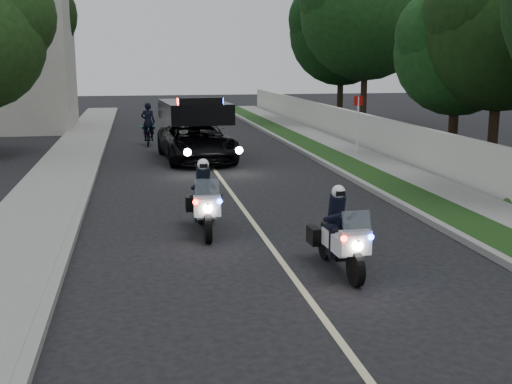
{
  "coord_description": "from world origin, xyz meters",
  "views": [
    {
      "loc": [
        -2.65,
        -10.56,
        3.8
      ],
      "look_at": [
        -0.16,
        2.63,
        1.0
      ],
      "focal_mm": 44.67,
      "sensor_mm": 36.0,
      "label": 1
    }
  ],
  "objects": [
    {
      "name": "ground",
      "position": [
        0.0,
        0.0,
        0.0
      ],
      "size": [
        120.0,
        120.0,
        0.0
      ],
      "primitive_type": "plane",
      "color": "black",
      "rests_on": "ground"
    },
    {
      "name": "curb_right",
      "position": [
        4.1,
        10.0,
        0.07
      ],
      "size": [
        0.2,
        60.0,
        0.15
      ],
      "primitive_type": "cube",
      "color": "gray",
      "rests_on": "ground"
    },
    {
      "name": "grass_verge",
      "position": [
        4.8,
        10.0,
        0.08
      ],
      "size": [
        1.2,
        60.0,
        0.16
      ],
      "primitive_type": "cube",
      "color": "#193814",
      "rests_on": "ground"
    },
    {
      "name": "sidewalk_right",
      "position": [
        6.1,
        10.0,
        0.08
      ],
      "size": [
        1.4,
        60.0,
        0.16
      ],
      "primitive_type": "cube",
      "color": "gray",
      "rests_on": "ground"
    },
    {
      "name": "property_wall",
      "position": [
        7.1,
        10.0,
        0.75
      ],
      "size": [
        0.22,
        60.0,
        1.5
      ],
      "primitive_type": "cube",
      "color": "beige",
      "rests_on": "ground"
    },
    {
      "name": "curb_left",
      "position": [
        -4.1,
        10.0,
        0.07
      ],
      "size": [
        0.2,
        60.0,
        0.15
      ],
      "primitive_type": "cube",
      "color": "gray",
      "rests_on": "ground"
    },
    {
      "name": "sidewalk_left",
      "position": [
        -5.2,
        10.0,
        0.08
      ],
      "size": [
        2.0,
        60.0,
        0.16
      ],
      "primitive_type": "cube",
      "color": "gray",
      "rests_on": "ground"
    },
    {
      "name": "lane_marking",
      "position": [
        0.0,
        10.0,
        0.0
      ],
      "size": [
        0.12,
        50.0,
        0.01
      ],
      "primitive_type": "cube",
      "color": "#BFB78C",
      "rests_on": "ground"
    },
    {
      "name": "police_moto_left",
      "position": [
        -1.22,
        3.18,
        0.0
      ],
      "size": [
        0.73,
        1.97,
        1.66
      ],
      "primitive_type": null,
      "rotation": [
        0.0,
        0.0,
        -0.02
      ],
      "color": "silver",
      "rests_on": "ground"
    },
    {
      "name": "police_moto_right",
      "position": [
        0.91,
        0.07,
        0.0
      ],
      "size": [
        0.73,
        1.9,
        1.59
      ],
      "primitive_type": null,
      "rotation": [
        0.0,
        0.0,
        0.04
      ],
      "color": "silver",
      "rests_on": "ground"
    },
    {
      "name": "police_suv",
      "position": [
        -0.4,
        13.66,
        0.0
      ],
      "size": [
        2.89,
        5.56,
        2.62
      ],
      "primitive_type": "imported",
      "rotation": [
        0.0,
        0.0,
        0.07
      ],
      "color": "black",
      "rests_on": "ground"
    },
    {
      "name": "bicycle",
      "position": [
        -2.11,
        18.43,
        0.0
      ],
      "size": [
        0.69,
        1.8,
        0.93
      ],
      "primitive_type": "imported",
      "rotation": [
        0.0,
        0.0,
        -0.04
      ],
      "color": "black",
      "rests_on": "ground"
    },
    {
      "name": "cyclist",
      "position": [
        -2.11,
        18.43,
        0.0
      ],
      "size": [
        0.66,
        0.48,
        1.72
      ],
      "primitive_type": "imported",
      "rotation": [
        0.0,
        0.0,
        3.03
      ],
      "color": "black",
      "rests_on": "ground"
    },
    {
      "name": "sign_post",
      "position": [
        6.0,
        13.5,
        0.0
      ],
      "size": [
        0.44,
        0.44,
        2.48
      ],
      "primitive_type": null,
      "rotation": [
        0.0,
        0.0,
        0.15
      ],
      "color": "#A6160B",
      "rests_on": "ground"
    },
    {
      "name": "tree_right_b",
      "position": [
        9.26,
        11.9,
        0.0
      ],
      "size": [
        4.84,
        4.84,
        7.9
      ],
      "primitive_type": null,
      "rotation": [
        0.0,
        0.0,
        -0.02
      ],
      "color": "#174316",
      "rests_on": "ground"
    },
    {
      "name": "tree_right_c",
      "position": [
        10.03,
        10.37,
        0.0
      ],
      "size": [
        5.84,
        5.84,
        9.15
      ],
      "primitive_type": null,
      "rotation": [
        0.0,
        0.0,
        0.07
      ],
      "color": "#173410",
      "rests_on": "ground"
    },
    {
      "name": "tree_right_d",
      "position": [
        10.09,
        24.04,
        0.0
      ],
      "size": [
        9.64,
        9.64,
        12.21
      ],
      "primitive_type": null,
      "rotation": [
        0.0,
        0.0,
        0.41
      ],
      "color": "#174015",
      "rests_on": "ground"
    },
    {
      "name": "tree_right_e",
      "position": [
        9.63,
        26.87,
        0.0
      ],
      "size": [
        7.81,
        7.81,
        10.41
      ],
      "primitive_type": null,
      "rotation": [
        0.0,
        0.0,
        0.3
      ],
      "color": "#113511",
      "rests_on": "ground"
    },
    {
      "name": "tree_left_far",
      "position": [
        -9.14,
        27.64,
        0.0
      ],
      "size": [
        7.59,
        7.59,
        10.11
      ],
      "primitive_type": null,
      "rotation": [
        0.0,
        0.0,
        -0.3
      ],
      "color": "black",
      "rests_on": "ground"
    }
  ]
}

